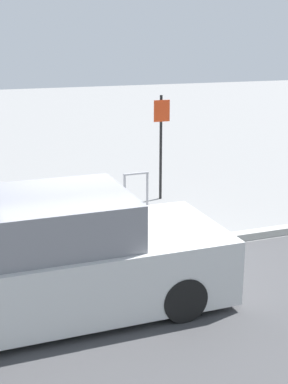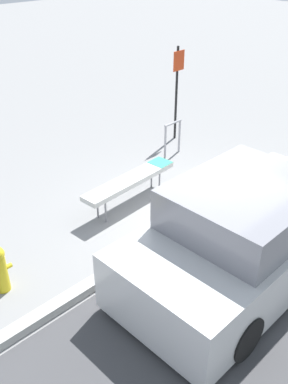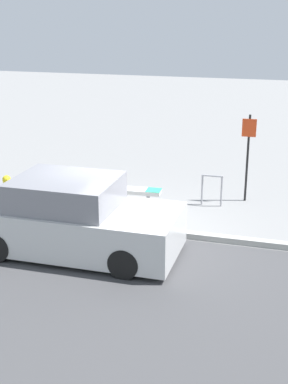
{
  "view_description": "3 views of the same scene",
  "coord_description": "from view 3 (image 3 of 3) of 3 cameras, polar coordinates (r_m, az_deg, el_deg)",
  "views": [
    {
      "loc": [
        -1.9,
        -7.78,
        3.51
      ],
      "look_at": [
        1.06,
        0.21,
        1.01
      ],
      "focal_mm": 50.0,
      "sensor_mm": 36.0,
      "label": 1
    },
    {
      "loc": [
        -5.32,
        -3.89,
        4.44
      ],
      "look_at": [
        -0.9,
        0.59,
        0.7
      ],
      "focal_mm": 40.0,
      "sensor_mm": 36.0,
      "label": 2
    },
    {
      "loc": [
        3.59,
        -10.78,
        4.78
      ],
      "look_at": [
        0.29,
        0.58,
        0.77
      ],
      "focal_mm": 50.0,
      "sensor_mm": 36.0,
      "label": 3
    }
  ],
  "objects": [
    {
      "name": "road_strip",
      "position": [
        8.21,
        -13.84,
        -17.47
      ],
      "size": [
        60.0,
        10.0,
        0.01
      ],
      "color": "#424244",
      "rests_on": "ground_plane"
    },
    {
      "name": "bench",
      "position": [
        13.48,
        -2.59,
        0.23
      ],
      "size": [
        2.15,
        0.51,
        0.57
      ],
      "rotation": [
        0.0,
        0.0,
        0.06
      ],
      "color": "gray",
      "rests_on": "ground_plane"
    },
    {
      "name": "curb",
      "position": [
        12.31,
        -2.04,
        -3.82
      ],
      "size": [
        60.0,
        0.2,
        0.13
      ],
      "color": "#A8A8A3",
      "rests_on": "ground_plane"
    },
    {
      "name": "sign_post",
      "position": [
        14.08,
        11.03,
        4.42
      ],
      "size": [
        0.36,
        0.08,
        2.3
      ],
      "color": "black",
      "rests_on": "ground_plane"
    },
    {
      "name": "fire_hydrant",
      "position": [
        14.34,
        -14.37,
        0.37
      ],
      "size": [
        0.36,
        0.22,
        0.77
      ],
      "color": "gold",
      "rests_on": "ground_plane"
    },
    {
      "name": "bike_rack",
      "position": [
        13.82,
        7.25,
        0.54
      ],
      "size": [
        0.55,
        0.06,
        0.83
      ],
      "rotation": [
        0.0,
        0.0,
        0.02
      ],
      "color": "#99999E",
      "rests_on": "ground_plane"
    },
    {
      "name": "ground_plane",
      "position": [
        12.33,
        -2.04,
        -4.09
      ],
      "size": [
        60.0,
        60.0,
        0.0
      ],
      "primitive_type": "plane",
      "color": "gray"
    },
    {
      "name": "parked_car_near",
      "position": [
        11.14,
        -7.56,
        -2.93
      ],
      "size": [
        4.32,
        1.94,
        1.58
      ],
      "rotation": [
        0.0,
        0.0,
        0.0
      ],
      "color": "black",
      "rests_on": "ground_plane"
    }
  ]
}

